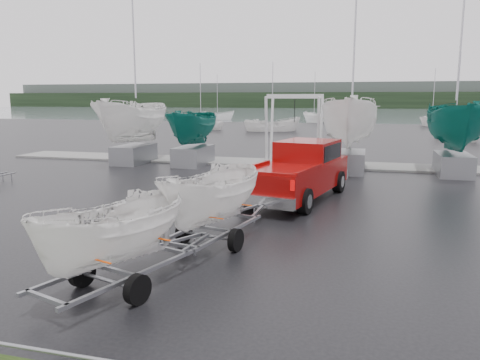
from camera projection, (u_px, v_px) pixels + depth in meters
ground_plane at (139, 211)px, 16.38m from camera, size 120.00×120.00×0.00m
lake at (335, 114)px, 111.41m from camera, size 300.00×300.00×0.00m
dock at (238, 162)px, 28.72m from camera, size 30.00×3.00×0.12m
treeline at (348, 100)px, 177.41m from camera, size 300.00×8.00×6.00m
far_hill at (349, 95)px, 184.66m from camera, size 300.00×6.00×10.00m
pickup_truck at (301, 169)px, 18.43m from camera, size 3.57×6.96×2.21m
trailer_hitched at (212, 150)px, 12.17m from camera, size 1.93×3.77×4.75m
trailer_parked at (111, 178)px, 9.17m from camera, size 2.20×3.79×4.34m
boat_hoist at (294, 119)px, 27.38m from camera, size 3.30×2.18×4.12m
keelboat_0 at (132, 91)px, 27.62m from camera, size 2.72×3.20×10.89m
keelboat_1 at (193, 109)px, 27.03m from camera, size 2.09×3.20×6.66m
keelboat_2 at (352, 85)px, 24.30m from camera, size 2.86×3.20×11.04m
keelboat_3 at (459, 93)px, 23.31m from camera, size 2.61×3.20×10.79m
moored_boat_0 at (201, 130)px, 57.10m from camera, size 2.78×2.76×10.77m
moored_boat_1 at (272, 131)px, 55.29m from camera, size 3.34×3.30×11.36m
moored_boat_2 at (454, 140)px, 43.77m from camera, size 3.10×3.12×10.96m
moored_boat_3 at (432, 126)px, 66.59m from camera, size 3.02×3.04×10.90m
moored_boat_4 at (217, 120)px, 84.34m from camera, size 2.82×2.76×11.30m
moored_boat_5 at (314, 122)px, 76.09m from camera, size 3.47×3.49×11.34m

